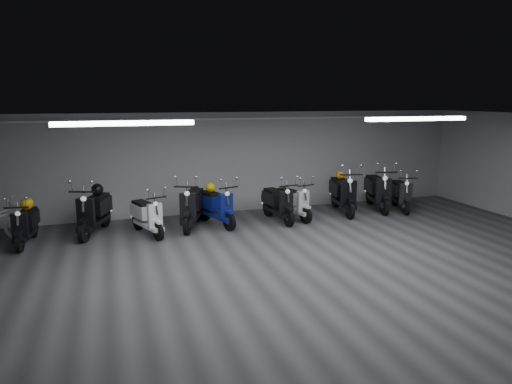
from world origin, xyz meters
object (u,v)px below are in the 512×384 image
object	(u,v)px
scooter_3	(192,200)
helmet_3	(211,187)
scooter_1	(94,205)
scooter_8	(378,184)
scooter_0	(25,218)
helmet_0	(340,175)
scooter_6	(293,196)
scooter_9	(401,188)
helmet_1	(97,190)
helmet_2	(27,204)
scooter_7	(343,187)
scooter_4	(216,200)
scooter_2	(147,210)
scooter_5	(278,197)

from	to	relation	value
scooter_3	helmet_3	bearing A→B (deg)	46.55
scooter_1	scooter_3	distance (m)	2.31
scooter_1	scooter_8	world-z (taller)	scooter_8
scooter_0	helmet_0	world-z (taller)	scooter_0
scooter_1	scooter_6	bearing A→B (deg)	18.66
helmet_0	helmet_3	bearing A→B (deg)	-176.53
scooter_9	helmet_0	world-z (taller)	scooter_9
scooter_3	helmet_1	xyz separation A→B (m)	(-2.21, 0.39, 0.31)
helmet_2	scooter_0	bearing A→B (deg)	-96.51
scooter_0	helmet_1	xyz separation A→B (m)	(1.51, 0.63, 0.43)
scooter_7	helmet_3	size ratio (longest dim) A/B	7.94
scooter_4	helmet_2	xyz separation A→B (m)	(-4.30, -0.03, 0.22)
scooter_2	helmet_2	size ratio (longest dim) A/B	5.91
scooter_2	scooter_6	size ratio (longest dim) A/B	0.99
scooter_8	helmet_2	bearing A→B (deg)	-163.69
scooter_6	scooter_2	bearing A→B (deg)	170.23
scooter_5	helmet_2	xyz separation A→B (m)	(-5.93, 0.06, 0.23)
scooter_3	scooter_4	world-z (taller)	scooter_3
scooter_1	scooter_4	xyz separation A→B (m)	(2.90, -0.13, -0.05)
scooter_8	scooter_6	bearing A→B (deg)	-160.78
scooter_4	scooter_6	size ratio (longest dim) A/B	1.07
helmet_1	helmet_0	bearing A→B (deg)	0.69
scooter_7	scooter_9	world-z (taller)	scooter_7
scooter_0	helmet_1	world-z (taller)	scooter_0
scooter_2	scooter_9	distance (m)	7.15
scooter_3	scooter_5	world-z (taller)	scooter_3
helmet_1	scooter_9	bearing A→B (deg)	-2.97
scooter_8	helmet_1	bearing A→B (deg)	-166.46
scooter_4	scooter_8	distance (m)	4.81
scooter_4	scooter_7	xyz separation A→B (m)	(3.67, 0.19, 0.08)
scooter_4	scooter_5	xyz separation A→B (m)	(1.64, -0.08, -0.02)
scooter_7	helmet_1	distance (m)	6.49
scooter_1	scooter_3	bearing A→B (deg)	16.59
scooter_4	helmet_0	size ratio (longest dim) A/B	7.53
scooter_4	helmet_1	distance (m)	2.86
scooter_9	scooter_5	bearing A→B (deg)	-159.82
helmet_1	scooter_8	bearing A→B (deg)	-1.18
scooter_1	scooter_5	bearing A→B (deg)	17.28
scooter_8	helmet_1	world-z (taller)	scooter_8
scooter_7	helmet_1	xyz separation A→B (m)	(-6.48, 0.19, 0.29)
helmet_3	scooter_6	bearing A→B (deg)	-5.75
scooter_2	helmet_3	size ratio (longest dim) A/B	6.57
scooter_1	scooter_6	world-z (taller)	scooter_1
scooter_2	helmet_1	world-z (taller)	scooter_2
scooter_3	scooter_6	bearing A→B (deg)	22.38
scooter_4	helmet_2	distance (m)	4.30
scooter_2	scooter_8	distance (m)	6.56
scooter_4	scooter_9	world-z (taller)	scooter_4
scooter_6	scooter_8	distance (m)	2.72
scooter_2	scooter_4	distance (m)	1.76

